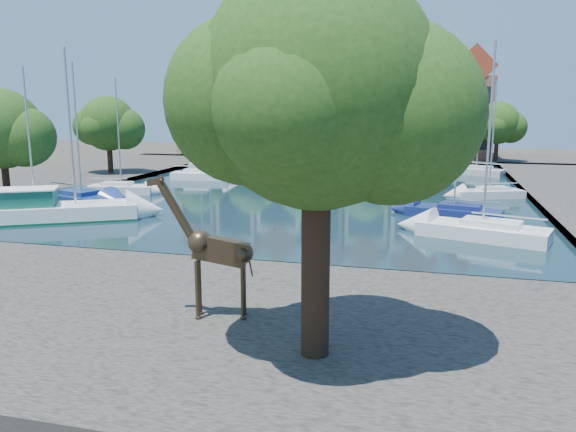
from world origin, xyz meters
name	(u,v)px	position (x,y,z in m)	size (l,w,h in m)	color
ground	(199,266)	(0.00, 0.00, 0.00)	(160.00, 160.00, 0.00)	#38332B
water_basin	(309,191)	(0.00, 24.00, 0.04)	(38.00, 50.00, 0.08)	black
near_quay	(119,313)	(0.00, -7.00, 0.25)	(50.00, 14.00, 0.50)	#4C4942
far_quay	(357,156)	(0.00, 56.00, 0.25)	(60.00, 16.00, 0.50)	#4C4942
left_quay	(62,179)	(-25.00, 24.00, 0.25)	(14.00, 52.00, 0.50)	#4C4942
plane_tree	(322,98)	(7.62, -9.01, 7.67)	(8.32, 6.40, 10.62)	#332114
townhouse_west_end	(205,105)	(-23.00, 55.99, 7.36)	(5.44, 9.18, 14.93)	#977552
townhouse_west_mid	(243,99)	(-17.00, 55.99, 8.23)	(5.94, 9.18, 16.79)	tan
townhouse_west_inner	(286,105)	(-10.50, 55.99, 7.35)	(6.43, 9.18, 15.15)	beige
townhouse_center	(330,98)	(-4.00, 55.99, 8.36)	(5.44, 9.18, 16.93)	brown
townhouse_east_inner	(373,103)	(2.00, 55.99, 7.73)	(5.94, 9.18, 15.79)	tan
townhouse_east_mid	(421,100)	(8.50, 55.99, 8.10)	(6.43, 9.18, 16.65)	beige
townhouse_east_end	(471,107)	(15.00, 55.99, 7.11)	(5.44, 9.18, 14.43)	brown
far_tree_far_west	(198,121)	(-21.90, 50.49, 5.18)	(7.28, 5.60, 7.68)	#332114
far_tree_west	(252,122)	(-13.91, 50.49, 5.08)	(6.76, 5.20, 7.36)	#332114
far_tree_mid_west	(309,121)	(-5.89, 50.49, 5.29)	(7.80, 6.00, 8.00)	#332114
far_tree_mid_east	(369,123)	(2.10, 50.49, 5.13)	(7.02, 5.40, 7.52)	#332114
far_tree_east	(432,122)	(10.11, 50.49, 5.24)	(7.54, 5.80, 7.84)	#332114
far_tree_far_east	(499,124)	(18.09, 50.49, 5.08)	(6.76, 5.20, 7.36)	#332114
side_tree_left_near	(2,132)	(-20.89, 11.99, 5.49)	(7.80, 6.00, 8.20)	#332114
side_tree_left_far	(109,125)	(-21.90, 27.99, 5.38)	(7.28, 5.60, 7.88)	#332114
giraffe_statue	(213,250)	(3.67, -7.05, 2.83)	(3.28, 1.16, 4.74)	#3A2C1D
motorsailer	(51,208)	(-13.30, 6.95, 0.92)	(10.26, 7.49, 10.91)	white
sailboat_left_a	(35,209)	(-14.97, 7.54, 0.65)	(6.06, 2.74, 9.83)	silver
sailboat_left_b	(82,197)	(-15.00, 12.72, 0.66)	(8.15, 5.01, 10.43)	navy
sailboat_left_c	(122,187)	(-15.00, 18.34, 0.61)	(5.82, 2.81, 9.57)	silver
sailboat_left_d	(201,174)	(-12.00, 28.22, 0.64)	(5.99, 2.79, 8.80)	white
sailboat_left_e	(209,164)	(-15.00, 37.75, 0.57)	(5.04, 2.83, 9.19)	white
sailboat_right_a	(483,228)	(13.39, 8.80, 0.67)	(7.44, 4.46, 10.77)	white
sailboat_right_b	(454,210)	(12.00, 14.63, 0.59)	(6.44, 3.50, 9.44)	navy
sailboat_right_c	(489,192)	(15.00, 23.81, 0.57)	(5.73, 3.73, 9.22)	silver
sailboat_right_d	(476,170)	(15.00, 39.09, 0.63)	(5.94, 4.09, 9.34)	beige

